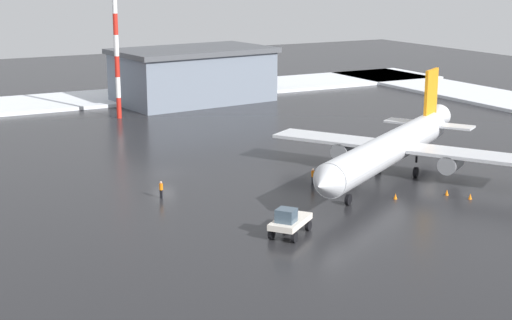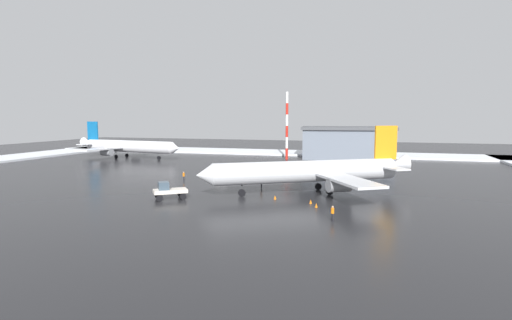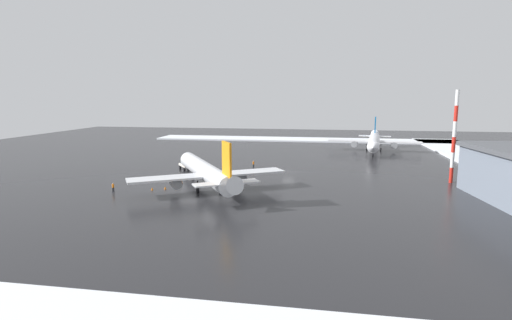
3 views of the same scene
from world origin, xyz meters
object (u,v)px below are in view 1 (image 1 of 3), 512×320
object	(u,v)px
antenna_mast	(117,56)
traffic_cone_near_nose	(395,196)
pushback_tug	(289,221)
cargo_hangar	(193,75)
ground_crew_by_nose_gear	(161,189)
traffic_cone_wingtip_side	(470,196)
airplane_parked_portside	(391,148)
ground_crew_near_tug	(313,176)
traffic_cone_mid_line	(447,192)

from	to	relation	value
antenna_mast	traffic_cone_near_nose	size ratio (longest dim) A/B	33.11
pushback_tug	cargo_hangar	distance (m)	67.84
ground_crew_by_nose_gear	cargo_hangar	xyz separation A→B (m)	(-25.26, -49.69, 3.47)
traffic_cone_wingtip_side	ground_crew_by_nose_gear	bearing A→B (deg)	-28.67
antenna_mast	airplane_parked_portside	bearing A→B (deg)	106.89
ground_crew_by_nose_gear	traffic_cone_near_nose	distance (m)	22.43
traffic_cone_wingtip_side	traffic_cone_near_nose	bearing A→B (deg)	-28.37
cargo_hangar	traffic_cone_near_nose	size ratio (longest dim) A/B	48.27
ground_crew_near_tug	traffic_cone_wingtip_side	xyz separation A→B (m)	(-10.56, 11.37, -0.70)
ground_crew_by_nose_gear	ground_crew_near_tug	bearing A→B (deg)	139.90
traffic_cone_near_nose	traffic_cone_mid_line	size ratio (longest dim) A/B	1.00
ground_crew_by_nose_gear	traffic_cone_near_nose	bearing A→B (deg)	121.49
pushback_tug	traffic_cone_near_nose	world-z (taller)	pushback_tug
cargo_hangar	traffic_cone_near_nose	xyz separation A→B (m)	(5.61, 60.48, -4.17)
antenna_mast	traffic_cone_mid_line	bearing A→B (deg)	105.70
airplane_parked_portside	ground_crew_near_tug	bearing A→B (deg)	-43.38
airplane_parked_portside	traffic_cone_near_nose	bearing A→B (deg)	24.62
airplane_parked_portside	ground_crew_near_tug	world-z (taller)	airplane_parked_portside
antenna_mast	ground_crew_by_nose_gear	bearing A→B (deg)	76.74
airplane_parked_portside	ground_crew_by_nose_gear	distance (m)	24.35
traffic_cone_near_nose	traffic_cone_wingtip_side	xyz separation A→B (m)	(-6.29, 3.40, 0.00)
ground_crew_near_tug	traffic_cone_near_nose	xyz separation A→B (m)	(-4.27, 7.98, -0.70)
cargo_hangar	ground_crew_near_tug	bearing A→B (deg)	72.79
ground_crew_near_tug	traffic_cone_wingtip_side	world-z (taller)	ground_crew_near_tug
ground_crew_near_tug	traffic_cone_mid_line	world-z (taller)	ground_crew_near_tug
antenna_mast	traffic_cone_near_nose	distance (m)	54.01
traffic_cone_mid_line	traffic_cone_near_nose	bearing A→B (deg)	-14.14
ground_crew_near_tug	traffic_cone_near_nose	bearing A→B (deg)	-70.23
pushback_tug	traffic_cone_wingtip_side	world-z (taller)	pushback_tug
pushback_tug	ground_crew_near_tug	size ratio (longest dim) A/B	2.92
traffic_cone_mid_line	ground_crew_by_nose_gear	bearing A→B (deg)	-25.95
cargo_hangar	traffic_cone_mid_line	distance (m)	61.94
ground_crew_by_nose_gear	traffic_cone_near_nose	xyz separation A→B (m)	(-19.65, 10.79, -0.70)
traffic_cone_mid_line	antenna_mast	bearing A→B (deg)	-74.30
traffic_cone_near_nose	traffic_cone_mid_line	xyz separation A→B (m)	(-5.23, 1.32, 0.00)
ground_crew_near_tug	cargo_hangar	distance (m)	53.54
airplane_parked_portside	traffic_cone_near_nose	distance (m)	8.09
cargo_hangar	traffic_cone_mid_line	bearing A→B (deg)	83.10
ground_crew_by_nose_gear	traffic_cone_near_nose	size ratio (longest dim) A/B	3.11
airplane_parked_portside	ground_crew_by_nose_gear	world-z (taller)	airplane_parked_portside
pushback_tug	traffic_cone_mid_line	bearing A→B (deg)	151.18
ground_crew_near_tug	cargo_hangar	bearing A→B (deg)	70.93
ground_crew_by_nose_gear	traffic_cone_wingtip_side	size ratio (longest dim) A/B	3.11
pushback_tug	traffic_cone_wingtip_side	size ratio (longest dim) A/B	9.07
ground_crew_by_nose_gear	cargo_hangar	distance (m)	55.85
ground_crew_near_tug	cargo_hangar	xyz separation A→B (m)	(-9.89, -52.50, 3.47)
airplane_parked_portside	ground_crew_near_tug	size ratio (longest dim) A/B	17.82
pushback_tug	ground_crew_by_nose_gear	bearing A→B (deg)	-107.98
traffic_cone_near_nose	traffic_cone_wingtip_side	distance (m)	7.15
ground_crew_near_tug	traffic_cone_wingtip_side	distance (m)	15.54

